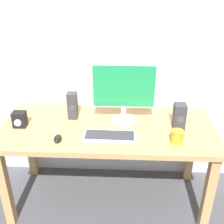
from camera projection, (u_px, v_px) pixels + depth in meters
name	position (u px, v px, depth m)	size (l,w,h in m)	color
ground_plane	(108.00, 197.00, 2.49)	(6.00, 6.00, 0.00)	#4C4C51
wall_back	(110.00, 17.00, 2.17)	(2.63, 0.04, 3.00)	silver
desk	(107.00, 136.00, 2.19)	(1.65, 0.75, 0.75)	tan
monitor	(124.00, 90.00, 2.11)	(0.49, 0.19, 0.47)	silver
keyboard_primary	(110.00, 136.00, 1.99)	(0.38, 0.16, 0.02)	silver
mouse	(58.00, 138.00, 1.95)	(0.05, 0.09, 0.04)	black
speaker_right	(179.00, 117.00, 2.07)	(0.09, 0.10, 0.20)	#333338
speaker_left	(73.00, 106.00, 2.22)	(0.08, 0.08, 0.22)	#333338
audio_controller	(20.00, 119.00, 2.11)	(0.10, 0.09, 0.12)	black
coffee_mug	(177.00, 137.00, 1.91)	(0.08, 0.08, 0.10)	orange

